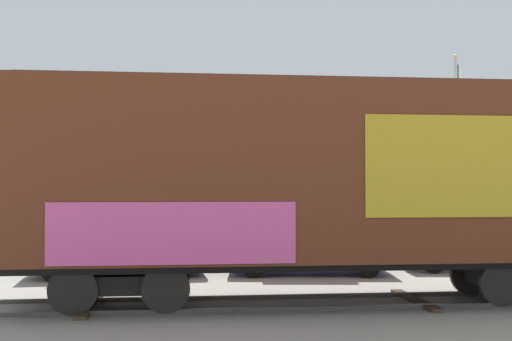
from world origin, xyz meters
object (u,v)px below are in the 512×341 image
(flagpole, at_px, (457,124))
(parked_car_blue, at_px, (306,241))
(parked_car_black, at_px, (116,243))
(parked_car_silver, at_px, (478,240))
(freight_car, at_px, (330,176))

(flagpole, height_order, parked_car_blue, flagpole)
(flagpole, relative_size, parked_car_blue, 1.57)
(parked_car_black, xyz_separation_m, parked_car_silver, (10.28, 0.23, -0.03))
(flagpole, xyz_separation_m, parked_car_silver, (-1.49, -4.86, -3.84))
(flagpole, distance_m, parked_car_blue, 9.21)
(freight_car, height_order, flagpole, flagpole)
(flagpole, bearing_deg, parked_car_black, -156.61)
(parked_car_black, bearing_deg, parked_car_silver, 1.26)
(parked_car_blue, bearing_deg, parked_car_silver, 3.65)
(parked_car_blue, height_order, parked_car_silver, parked_car_blue)
(freight_car, distance_m, parked_car_black, 6.99)
(flagpole, height_order, parked_car_black, flagpole)
(freight_car, bearing_deg, parked_car_blue, 85.04)
(freight_car, bearing_deg, flagpole, 54.75)
(freight_car, xyz_separation_m, flagpole, (7.01, 9.92, 2.09))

